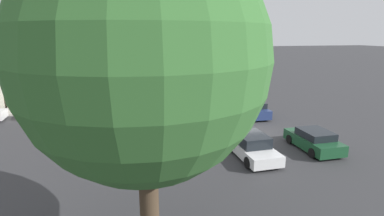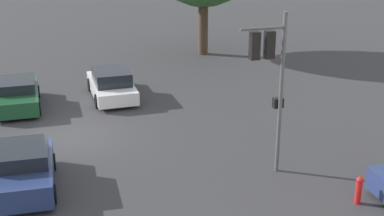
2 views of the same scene
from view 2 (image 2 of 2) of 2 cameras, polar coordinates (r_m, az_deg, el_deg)
name	(u,v)px [view 2 (image 2 of 2)]	position (r m, az deg, el deg)	size (l,w,h in m)	color
ground_plane	(77,136)	(22.46, -12.21, -2.91)	(300.00, 300.00, 0.00)	#333335
traffic_signal	(269,65)	(17.78, 8.22, 4.55)	(0.55, 1.71, 5.65)	#515456
crossing_car_0	(24,170)	(18.49, -17.47, -6.28)	(3.95, 2.10, 1.43)	navy
crossing_car_1	(17,95)	(26.21, -18.17, 1.37)	(4.11, 2.07, 1.33)	#194728
crossing_car_2	(112,84)	(26.57, -8.57, 2.51)	(4.34, 2.04, 1.45)	silver
fire_hydrant	(359,189)	(17.64, 17.35, -8.30)	(0.22, 0.22, 0.92)	red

